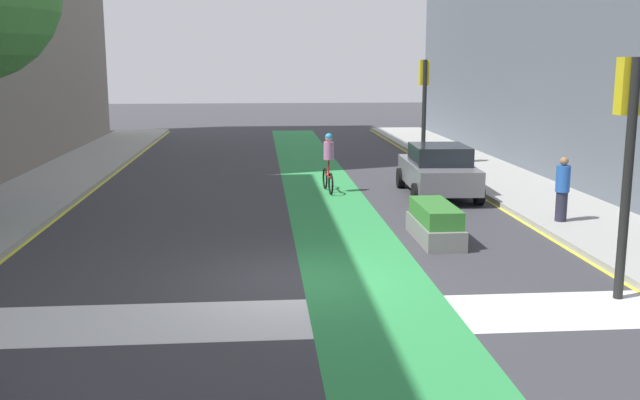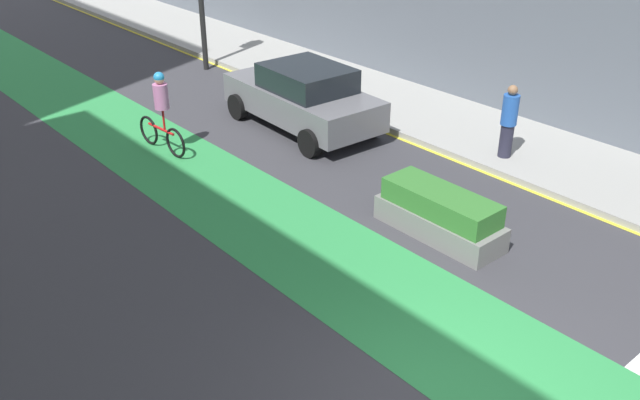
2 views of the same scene
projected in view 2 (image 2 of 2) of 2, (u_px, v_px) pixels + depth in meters
The scene contains 5 objects.
bike_lane_paint at pixel (501, 365), 9.17m from camera, with size 2.40×60.00×0.01m, color #2D8C47.
car_grey_right_far at pixel (303, 97), 16.31m from camera, with size 2.18×4.28×1.57m.
cyclist_in_lane at pixel (161, 111), 14.98m from camera, with size 0.32×1.73×1.86m.
pedestrian_sidewalk_right_a at pixel (509, 121), 14.47m from camera, with size 0.34×0.34×1.59m.
median_planter at pixel (440, 214), 12.02m from camera, with size 0.86×2.38×0.85m.
Camera 2 is at (-5.20, -3.78, 6.22)m, focal length 38.60 mm.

